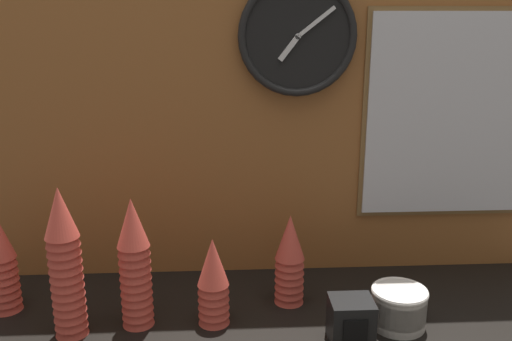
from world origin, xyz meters
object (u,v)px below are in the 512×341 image
cup_stack_far_left (1,263)px  bowl_stack_right (399,306)px  cup_stack_left (65,263)px  napkin_dispenser (351,321)px  menu_board (446,116)px  wall_clock (298,36)px  cup_stack_center_right (290,260)px  cup_stack_center (213,282)px  cup_stack_center_left (135,263)px

cup_stack_far_left → bowl_stack_right: (92.12, -11.83, -7.49)cm
cup_stack_left → napkin_dispenser: size_ratio=3.38×
menu_board → cup_stack_far_left: bearing=-171.1°
wall_clock → napkin_dispenser: (8.37, -34.50, -58.42)cm
menu_board → wall_clock: bearing=-178.7°
wall_clock → menu_board: 44.53cm
cup_stack_center_right → bowl_stack_right: (23.67, -11.94, -6.52)cm
cup_stack_far_left → cup_stack_center: size_ratio=1.19×
cup_stack_far_left → cup_stack_center_right: bearing=0.1°
cup_stack_center → cup_stack_center_right: size_ratio=0.91×
cup_stack_center → cup_stack_left: bearing=-174.8°
cup_stack_far_left → cup_stack_center: cup_stack_far_left is taller
bowl_stack_right → napkin_dispenser: 13.78cm
bowl_stack_right → menu_board: 51.79cm
cup_stack_center → menu_board: size_ratio=0.38×
cup_stack_center_left → napkin_dispenser: 49.18cm
bowl_stack_right → napkin_dispenser: (-12.36, -6.08, 0.21)cm
cup_stack_center_left → wall_clock: size_ratio=1.03×
cup_stack_center_right → menu_board: 55.88cm
cup_stack_far_left → wall_clock: size_ratio=0.84×
cup_stack_center → napkin_dispenser: size_ratio=2.05×
cup_stack_center → cup_stack_center_left: 18.06cm
cup_stack_center_left → napkin_dispenser: bearing=-11.9°
cup_stack_center_right → menu_board: (42.56, 17.37, 31.78)cm
cup_stack_center → bowl_stack_right: size_ratio=1.63×
cup_stack_center → napkin_dispenser: cup_stack_center is taller
cup_stack_far_left → cup_stack_center_left: bearing=-13.8°
cup_stack_center_left → cup_stack_center: bearing=-1.2°
menu_board → cup_stack_left: bearing=-162.7°
cup_stack_center → menu_board: (60.93, 25.85, 32.75)cm
cup_stack_far_left → bowl_stack_right: size_ratio=1.94×
wall_clock → menu_board: size_ratio=0.54×
cup_stack_center_right → wall_clock: wall_clock is taller
cup_stack_center_left → menu_board: size_ratio=0.56×
cup_stack_far_left → menu_board: bearing=8.9°
cup_stack_center → wall_clock: (21.31, 24.96, 53.08)cm
cup_stack_center_left → cup_stack_center_right: bearing=12.8°
cup_stack_center_left → bowl_stack_right: bearing=-3.7°
cup_stack_left → cup_stack_center: bearing=5.2°
napkin_dispenser → cup_stack_center_right: bearing=122.1°
cup_stack_center_left → wall_clock: bearing=32.4°
wall_clock → cup_stack_left: bearing=-152.2°
bowl_stack_right → napkin_dispenser: napkin_dispenser is taller
cup_stack_center_left → bowl_stack_right: cup_stack_center_left is taller
cup_stack_far_left → napkin_dispenser: cup_stack_far_left is taller
menu_board → cup_stack_center_left: bearing=-162.0°
cup_stack_center_right → bowl_stack_right: cup_stack_center_right is taller
cup_stack_center_right → napkin_dispenser: size_ratio=2.24×
menu_board → napkin_dispenser: (-31.24, -35.39, -38.10)cm
cup_stack_center → cup_stack_left: cup_stack_left is taller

